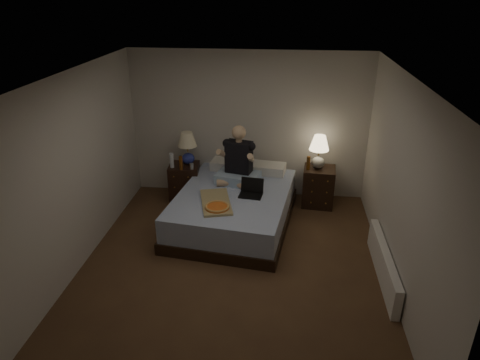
# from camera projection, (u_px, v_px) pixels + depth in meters

# --- Properties ---
(floor) EXTENTS (4.00, 4.50, 0.00)m
(floor) POSITION_uv_depth(u_px,v_px,m) (233.00, 265.00, 5.72)
(floor) COLOR brown
(floor) RESTS_ON ground
(ceiling) EXTENTS (4.00, 4.50, 0.00)m
(ceiling) POSITION_uv_depth(u_px,v_px,m) (231.00, 77.00, 4.68)
(ceiling) COLOR white
(ceiling) RESTS_ON ground
(wall_back) EXTENTS (4.00, 0.00, 2.50)m
(wall_back) POSITION_uv_depth(u_px,v_px,m) (249.00, 126.00, 7.23)
(wall_back) COLOR beige
(wall_back) RESTS_ON ground
(wall_front) EXTENTS (4.00, 0.00, 2.50)m
(wall_front) POSITION_uv_depth(u_px,v_px,m) (194.00, 307.00, 3.16)
(wall_front) COLOR beige
(wall_front) RESTS_ON ground
(wall_left) EXTENTS (0.00, 4.50, 2.50)m
(wall_left) POSITION_uv_depth(u_px,v_px,m) (75.00, 174.00, 5.39)
(wall_left) COLOR beige
(wall_left) RESTS_ON ground
(wall_right) EXTENTS (0.00, 4.50, 2.50)m
(wall_right) POSITION_uv_depth(u_px,v_px,m) (401.00, 188.00, 5.00)
(wall_right) COLOR beige
(wall_right) RESTS_ON ground
(bed) EXTENTS (1.90, 2.36, 0.54)m
(bed) POSITION_uv_depth(u_px,v_px,m) (234.00, 208.00, 6.62)
(bed) COLOR #5572AB
(bed) RESTS_ON floor
(nightstand_left) EXTENTS (0.54, 0.50, 0.65)m
(nightstand_left) POSITION_uv_depth(u_px,v_px,m) (185.00, 183.00, 7.34)
(nightstand_left) COLOR black
(nightstand_left) RESTS_ON floor
(nightstand_right) EXTENTS (0.55, 0.50, 0.66)m
(nightstand_right) POSITION_uv_depth(u_px,v_px,m) (318.00, 187.00, 7.18)
(nightstand_right) COLOR black
(nightstand_right) RESTS_ON floor
(lamp_left) EXTENTS (0.36, 0.36, 0.56)m
(lamp_left) POSITION_uv_depth(u_px,v_px,m) (188.00, 148.00, 7.15)
(lamp_left) COLOR navy
(lamp_left) RESTS_ON nightstand_left
(lamp_right) EXTENTS (0.36, 0.36, 0.56)m
(lamp_right) POSITION_uv_depth(u_px,v_px,m) (319.00, 152.00, 6.95)
(lamp_right) COLOR gray
(lamp_right) RESTS_ON nightstand_right
(water_bottle) EXTENTS (0.07, 0.07, 0.25)m
(water_bottle) POSITION_uv_depth(u_px,v_px,m) (172.00, 160.00, 7.07)
(water_bottle) COLOR silver
(water_bottle) RESTS_ON nightstand_left
(soda_can) EXTENTS (0.07, 0.07, 0.10)m
(soda_can) POSITION_uv_depth(u_px,v_px,m) (192.00, 166.00, 7.03)
(soda_can) COLOR beige
(soda_can) RESTS_ON nightstand_left
(beer_bottle_left) EXTENTS (0.06, 0.06, 0.23)m
(beer_bottle_left) POSITION_uv_depth(u_px,v_px,m) (181.00, 163.00, 6.99)
(beer_bottle_left) COLOR #5B2F0D
(beer_bottle_left) RESTS_ON nightstand_left
(beer_bottle_right) EXTENTS (0.06, 0.06, 0.23)m
(beer_bottle_right) POSITION_uv_depth(u_px,v_px,m) (308.00, 163.00, 6.94)
(beer_bottle_right) COLOR #552F0C
(beer_bottle_right) RESTS_ON nightstand_right
(person) EXTENTS (0.77, 0.67, 0.93)m
(person) POSITION_uv_depth(u_px,v_px,m) (238.00, 155.00, 6.64)
(person) COLOR black
(person) RESTS_ON bed
(laptop) EXTENTS (0.37, 0.32, 0.24)m
(laptop) POSITION_uv_depth(u_px,v_px,m) (251.00, 189.00, 6.34)
(laptop) COLOR black
(laptop) RESTS_ON bed
(pizza_box) EXTENTS (0.58, 0.84, 0.08)m
(pizza_box) POSITION_uv_depth(u_px,v_px,m) (217.00, 207.00, 5.98)
(pizza_box) COLOR tan
(pizza_box) RESTS_ON bed
(radiator) EXTENTS (0.10, 1.60, 0.40)m
(radiator) POSITION_uv_depth(u_px,v_px,m) (383.00, 264.00, 5.40)
(radiator) COLOR white
(radiator) RESTS_ON floor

